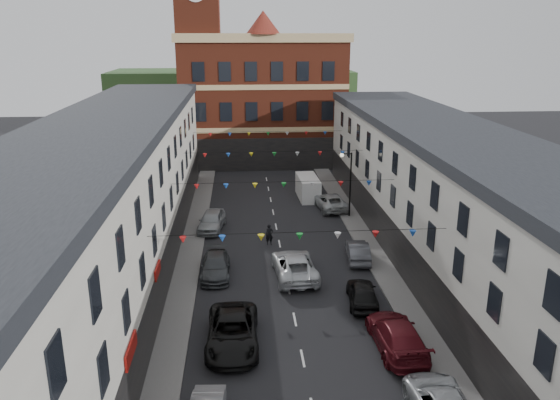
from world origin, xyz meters
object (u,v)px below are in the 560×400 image
object	(u,v)px
car_right_e	(358,251)
car_right_f	(330,201)
car_left_d	(215,266)
car_left_e	(212,221)
white_van	(308,188)
car_left_c	(233,332)
car_right_d	(363,293)
street_lamp	(348,176)
car_right_c	(397,335)
moving_car	(294,265)
pedestrian	(269,235)

from	to	relation	value
car_right_e	car_right_f	xyz separation A→B (m)	(0.00, 12.26, 0.04)
car_left_d	car_left_e	xyz separation A→B (m)	(-0.66, 9.23, 0.11)
white_van	car_left_d	bearing A→B (deg)	-117.72
car_left_c	car_right_f	distance (m)	24.83
white_van	car_left_e	bearing A→B (deg)	-138.95
car_right_d	car_right_e	xyz separation A→B (m)	(1.16, 6.78, -0.03)
car_right_f	street_lamp	bearing A→B (deg)	106.80
car_right_e	car_left_c	bearing A→B (deg)	55.39
street_lamp	car_left_d	bearing A→B (deg)	-134.59
street_lamp	car_right_c	xyz separation A→B (m)	(-1.50, -21.49, -3.08)
street_lamp	car_right_d	bearing A→B (deg)	-97.64
car_left_d	car_right_e	world-z (taller)	car_right_e
car_right_c	moving_car	world-z (taller)	car_right_c
car_right_c	white_van	distance (m)	27.86
street_lamp	moving_car	distance (m)	13.86
car_left_e	car_right_d	bearing A→B (deg)	-47.21
street_lamp	pedestrian	size ratio (longest dim) A/B	3.58
street_lamp	car_left_e	world-z (taller)	street_lamp
car_right_e	moving_car	xyz separation A→B (m)	(-4.93, -2.45, 0.11)
car_right_c	car_right_d	bearing A→B (deg)	-83.25
car_left_d	car_left_c	bearing A→B (deg)	-82.09
car_right_e	white_van	world-z (taller)	white_van
car_left_e	white_van	distance (m)	12.72
pedestrian	moving_car	bearing A→B (deg)	-87.71
car_right_f	pedestrian	size ratio (longest dim) A/B	3.20
car_left_d	car_right_e	size ratio (longest dim) A/B	1.13
car_right_d	pedestrian	size ratio (longest dim) A/B	2.57
car_right_f	pedestrian	xyz separation A→B (m)	(-6.31, -8.72, 0.09)
street_lamp	white_van	world-z (taller)	street_lamp
car_right_e	moving_car	size ratio (longest dim) A/B	0.73
car_left_e	car_right_e	xyz separation A→B (m)	(11.00, -7.33, -0.11)
car_right_c	car_right_f	size ratio (longest dim) A/B	1.06
pedestrian	car_left_d	bearing A→B (deg)	-137.22
car_left_c	car_right_e	distance (m)	14.16
car_left_c	car_right_f	xyz separation A→B (m)	(9.10, 23.10, -0.08)
car_left_c	white_van	xyz separation A→B (m)	(7.40, 26.84, 0.27)
car_right_c	moving_car	bearing A→B (deg)	-65.68
car_left_d	car_right_d	world-z (taller)	car_right_d
white_van	car_right_c	bearing A→B (deg)	-89.37
car_right_d	car_left_d	bearing A→B (deg)	-21.87
car_left_c	car_right_e	size ratio (longest dim) A/B	1.38
car_left_d	street_lamp	bearing A→B (deg)	45.42
car_left_c	white_van	size ratio (longest dim) A/B	1.20
car_left_d	pedestrian	bearing A→B (deg)	53.46
moving_car	pedestrian	distance (m)	6.15
car_left_d	moving_car	xyz separation A→B (m)	(5.41, -0.56, 0.12)
car_left_e	car_right_d	size ratio (longest dim) A/B	1.11
car_left_c	car_left_e	distance (m)	18.27
car_left_e	white_van	size ratio (longest dim) A/B	0.97
car_left_c	car_left_e	xyz separation A→B (m)	(-1.90, 18.17, -0.01)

